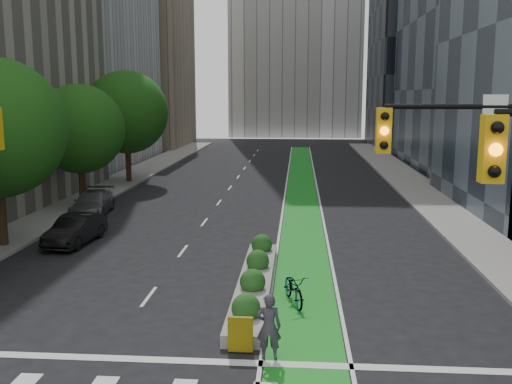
% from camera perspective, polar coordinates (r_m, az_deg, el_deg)
% --- Properties ---
extents(ground, '(160.00, 160.00, 0.00)m').
position_cam_1_polar(ground, '(15.00, -7.11, -18.48)').
color(ground, black).
rests_on(ground, ground).
extents(sidewalk_left, '(3.60, 90.00, 0.15)m').
position_cam_1_polar(sidewalk_left, '(41.24, -16.43, -0.47)').
color(sidewalk_left, gray).
rests_on(sidewalk_left, ground).
extents(sidewalk_right, '(3.60, 90.00, 0.15)m').
position_cam_1_polar(sidewalk_right, '(39.64, 17.43, -0.92)').
color(sidewalk_right, gray).
rests_on(sidewalk_right, ground).
extents(bike_lane_paint, '(2.20, 70.00, 0.01)m').
position_cam_1_polar(bike_lane_paint, '(43.53, 4.57, 0.32)').
color(bike_lane_paint, '#1A9322').
rests_on(bike_lane_paint, ground).
extents(building_tan_far, '(14.00, 16.00, 26.00)m').
position_cam_1_polar(building_tan_far, '(82.37, -12.09, 13.61)').
color(building_tan_far, tan).
rests_on(building_tan_far, ground).
extents(building_dark_end, '(14.00, 18.00, 28.00)m').
position_cam_1_polar(building_dark_end, '(83.06, 16.78, 14.08)').
color(building_dark_end, black).
rests_on(building_dark_end, ground).
extents(tree_midfar, '(5.60, 5.60, 7.76)m').
position_cam_1_polar(tree_midfar, '(37.61, -17.24, 6.03)').
color(tree_midfar, black).
rests_on(tree_midfar, ground).
extents(tree_far, '(6.60, 6.60, 9.00)m').
position_cam_1_polar(tree_far, '(47.02, -12.82, 7.78)').
color(tree_far, black).
rests_on(tree_far, ground).
extents(median_planter, '(1.20, 10.26, 1.10)m').
position_cam_1_polar(median_planter, '(21.14, -0.11, -8.77)').
color(median_planter, gray).
rests_on(median_planter, ground).
extents(bicycle, '(1.27, 2.18, 1.08)m').
position_cam_1_polar(bicycle, '(19.81, 3.82, -9.56)').
color(bicycle, gray).
rests_on(bicycle, ground).
extents(cyclist, '(0.68, 0.45, 1.84)m').
position_cam_1_polar(cyclist, '(15.73, 1.29, -13.31)').
color(cyclist, '#38333D').
rests_on(cyclist, ground).
extents(parked_car_left_mid, '(1.81, 4.33, 1.39)m').
position_cam_1_polar(parked_car_left_mid, '(28.66, -17.61, -3.61)').
color(parked_car_left_mid, black).
rests_on(parked_car_left_mid, ground).
extents(parked_car_left_far, '(2.51, 5.02, 1.40)m').
position_cam_1_polar(parked_car_left_far, '(35.39, -16.03, -1.06)').
color(parked_car_left_far, '#57595C').
rests_on(parked_car_left_far, ground).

